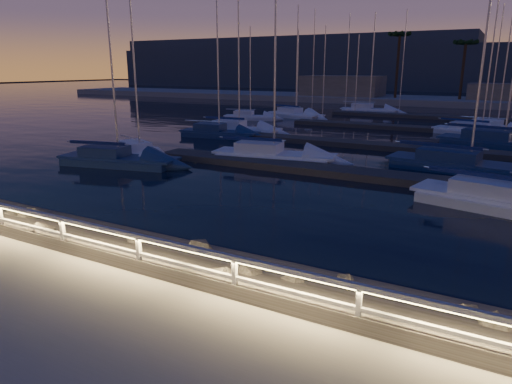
% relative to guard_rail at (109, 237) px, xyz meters
% --- Properties ---
extents(ground, '(400.00, 400.00, 0.00)m').
position_rel_guard_rail_xyz_m(ground, '(0.07, 0.00, -0.77)').
color(ground, '#9A948B').
rests_on(ground, ground).
extents(harbor_water, '(400.00, 440.00, 0.60)m').
position_rel_guard_rail_xyz_m(harbor_water, '(0.07, 31.22, -1.74)').
color(harbor_water, black).
rests_on(harbor_water, ground).
extents(guard_rail, '(44.11, 0.12, 1.06)m').
position_rel_guard_rail_xyz_m(guard_rail, '(0.00, 0.00, 0.00)').
color(guard_rail, silver).
rests_on(guard_rail, ground).
extents(riprap, '(34.13, 2.14, 1.22)m').
position_rel_guard_rail_xyz_m(riprap, '(-1.14, 0.99, -0.88)').
color(riprap, '#676158').
rests_on(riprap, ground).
extents(floating_docks, '(22.00, 36.00, 0.40)m').
position_rel_guard_rail_xyz_m(floating_docks, '(0.07, 32.50, -1.17)').
color(floating_docks, '#544D45').
rests_on(floating_docks, ground).
extents(far_shore, '(160.00, 14.00, 5.20)m').
position_rel_guard_rail_xyz_m(far_shore, '(-0.06, 74.05, -0.48)').
color(far_shore, '#9A948B').
rests_on(far_shore, ground).
extents(palm_left, '(3.00, 3.00, 11.20)m').
position_rel_guard_rail_xyz_m(palm_left, '(-7.93, 72.00, 9.36)').
color(palm_left, '#43341F').
rests_on(palm_left, ground).
extents(palm_center, '(3.00, 3.00, 9.70)m').
position_rel_guard_rail_xyz_m(palm_center, '(2.07, 73.00, 8.01)').
color(palm_center, '#43341F').
rests_on(palm_center, ground).
extents(distant_hills, '(230.00, 37.50, 18.00)m').
position_rel_guard_rail_xyz_m(distant_hills, '(-22.06, 133.69, 3.96)').
color(distant_hills, '#333E4F').
rests_on(distant_hills, ground).
extents(sailboat_a, '(6.71, 4.27, 11.21)m').
position_rel_guard_rail_xyz_m(sailboat_a, '(-12.03, 14.15, -0.96)').
color(sailboat_a, white).
rests_on(sailboat_a, ground).
extents(sailboat_b, '(7.91, 3.84, 13.00)m').
position_rel_guard_rail_xyz_m(sailboat_b, '(-11.91, 11.95, -0.94)').
color(sailboat_b, navy).
rests_on(sailboat_b, ground).
extents(sailboat_c, '(8.80, 4.20, 14.40)m').
position_rel_guard_rail_xyz_m(sailboat_c, '(9.87, 13.11, -0.93)').
color(sailboat_c, white).
rests_on(sailboat_c, ground).
extents(sailboat_e, '(7.23, 2.97, 12.04)m').
position_rel_guard_rail_xyz_m(sailboat_e, '(-12.97, 25.03, -0.94)').
color(sailboat_e, navy).
rests_on(sailboat_e, ground).
extents(sailboat_f, '(8.25, 3.57, 13.62)m').
position_rel_guard_rail_xyz_m(sailboat_f, '(-3.99, 17.77, -0.93)').
color(sailboat_f, white).
rests_on(sailboat_f, ground).
extents(sailboat_g, '(9.62, 4.40, 15.77)m').
position_rel_guard_rail_xyz_m(sailboat_g, '(9.00, 30.82, -0.90)').
color(sailboat_g, navy).
rests_on(sailboat_g, ground).
extents(sailboat_h, '(9.57, 3.95, 15.72)m').
position_rel_guard_rail_xyz_m(sailboat_h, '(7.42, 20.53, -0.93)').
color(sailboat_h, navy).
rests_on(sailboat_h, ground).
extents(sailboat_i, '(6.35, 3.41, 10.48)m').
position_rel_guard_rail_xyz_m(sailboat_i, '(-17.37, 38.43, -0.98)').
color(sailboat_i, white).
rests_on(sailboat_i, ground).
extents(sailboat_j, '(7.96, 3.17, 13.21)m').
position_rel_guard_rail_xyz_m(sailboat_j, '(-12.63, 27.88, -0.93)').
color(sailboat_j, white).
rests_on(sailboat_j, ground).
extents(sailboat_k, '(7.41, 3.38, 12.15)m').
position_rel_guard_rail_xyz_m(sailboat_k, '(8.31, 41.44, -0.98)').
color(sailboat_k, white).
rests_on(sailboat_k, ground).
extents(sailboat_l, '(8.63, 4.50, 14.07)m').
position_rel_guard_rail_xyz_m(sailboat_l, '(7.15, 37.24, -0.96)').
color(sailboat_l, white).
rests_on(sailboat_l, ground).
extents(sailboat_m, '(7.71, 2.86, 12.93)m').
position_rel_guard_rail_xyz_m(sailboat_m, '(-7.43, 53.43, -0.92)').
color(sailboat_m, white).
rests_on(sailboat_m, ground).
extents(sailboat_n, '(7.92, 4.51, 13.04)m').
position_rel_guard_rail_xyz_m(sailboat_n, '(-13.71, 43.30, -0.94)').
color(sailboat_n, white).
rests_on(sailboat_n, ground).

